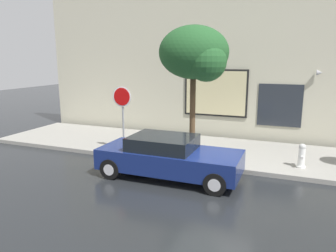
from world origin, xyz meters
name	(u,v)px	position (x,y,z in m)	size (l,w,h in m)	color
ground_plane	(211,181)	(0.00, 0.00, 0.00)	(60.00, 60.00, 0.00)	black
sidewalk	(230,153)	(0.00, 3.00, 0.07)	(20.00, 4.00, 0.15)	gray
building_facade	(244,62)	(-0.01, 5.50, 3.48)	(20.00, 0.67, 7.00)	beige
parked_car	(168,157)	(-1.35, -0.12, 0.66)	(4.38, 1.84, 1.30)	navy
fire_hydrant	(302,156)	(2.53, 1.92, 0.54)	(0.30, 0.44, 0.80)	white
street_tree	(196,55)	(-1.06, 1.74, 3.77)	(2.43, 2.07, 4.62)	#4C3823
stop_sign	(122,106)	(-3.81, 1.45, 1.91)	(0.76, 0.10, 2.49)	gray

